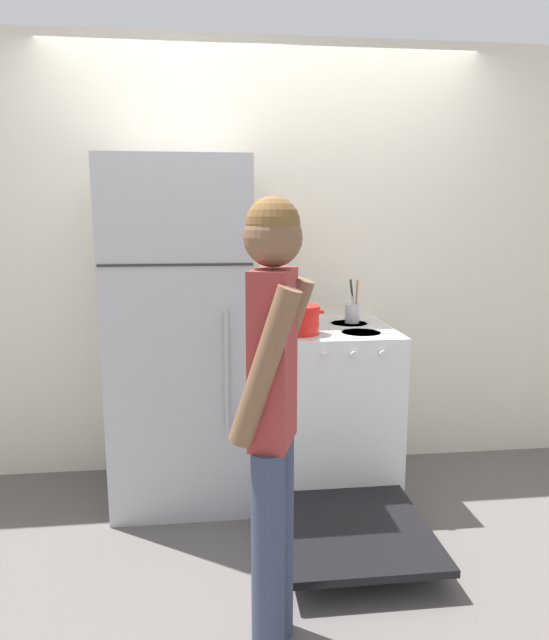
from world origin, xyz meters
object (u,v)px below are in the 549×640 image
utensil_jar (352,312)px  person (273,406)px  dutch_oven_pot (299,319)px  stove_range (325,410)px  tea_kettle (294,313)px  refrigerator (182,334)px

utensil_jar → person: person is taller
utensil_jar → person: (-0.63, -1.39, -0.08)m
dutch_oven_pot → person: person is taller
stove_range → tea_kettle: bearing=132.2°
dutch_oven_pot → utensil_jar: bearing=37.3°
utensil_jar → person: 1.52m
utensil_jar → dutch_oven_pot: bearing=-142.7°
tea_kettle → refrigerator: bearing=-167.3°
person → refrigerator: bearing=35.4°
refrigerator → utensil_jar: bearing=8.7°
stove_range → dutch_oven_pot: bearing=-150.7°
dutch_oven_pot → tea_kettle: size_ratio=1.22×
tea_kettle → utensil_jar: (0.35, 0.01, -0.00)m
refrigerator → dutch_oven_pot: size_ratio=6.90×
refrigerator → tea_kettle: refrigerator is taller
stove_range → person: (-0.44, -1.21, 0.46)m
refrigerator → utensil_jar: size_ratio=7.13×
dutch_oven_pot → person: size_ratio=0.17×
refrigerator → utensil_jar: (0.98, 0.15, 0.08)m
stove_range → person: bearing=-109.8°
utensil_jar → stove_range: bearing=-136.7°
stove_range → dutch_oven_pot: dutch_oven_pot is taller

